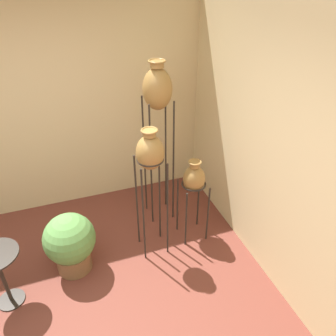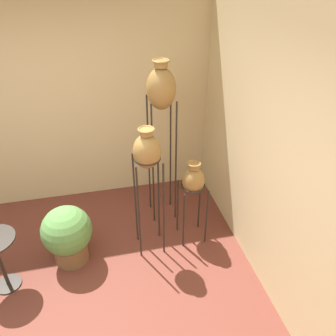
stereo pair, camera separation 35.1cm
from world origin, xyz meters
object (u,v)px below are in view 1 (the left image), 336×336
(vase_stand_tall, at_px, (157,92))
(potted_plant, at_px, (70,242))
(vase_stand_medium, at_px, (150,155))
(vase_stand_short, at_px, (194,180))

(vase_stand_tall, relative_size, potted_plant, 2.87)
(vase_stand_medium, height_order, potted_plant, vase_stand_medium)
(vase_stand_short, bearing_deg, vase_stand_medium, -174.74)
(vase_stand_tall, xyz_separation_m, vase_stand_medium, (-0.26, -0.56, -0.42))
(vase_stand_tall, xyz_separation_m, potted_plant, (-1.16, -0.57, -1.29))
(vase_stand_medium, xyz_separation_m, potted_plant, (-0.89, -0.00, -0.87))
(vase_stand_short, height_order, potted_plant, vase_stand_short)
(vase_stand_short, relative_size, potted_plant, 1.50)
(vase_stand_medium, relative_size, potted_plant, 2.18)
(vase_stand_medium, distance_m, vase_stand_short, 0.67)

